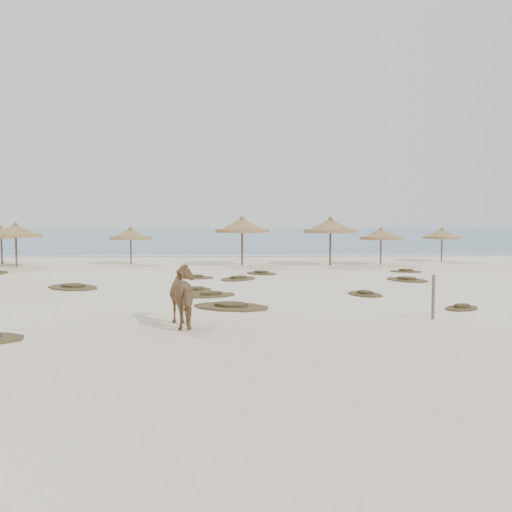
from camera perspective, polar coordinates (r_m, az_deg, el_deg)
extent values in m
plane|color=beige|center=(18.79, -4.93, -5.51)|extent=(160.00, 160.00, 0.00)
cube|color=navy|center=(93.56, -2.82, 2.10)|extent=(200.00, 100.00, 0.01)
cube|color=white|center=(44.62, -3.40, 0.02)|extent=(70.00, 0.60, 0.01)
cylinder|color=brown|center=(37.42, -22.86, 0.56)|extent=(0.12, 0.12, 2.11)
cylinder|color=#9C7D47|center=(37.38, -22.89, 1.89)|extent=(3.95, 3.95, 0.18)
cone|color=#9C7D47|center=(37.37, -22.91, 2.40)|extent=(3.82, 3.82, 0.75)
cone|color=#9C7D47|center=(37.36, -22.92, 3.10)|extent=(0.36, 0.36, 0.22)
cylinder|color=brown|center=(40.63, -24.09, 0.63)|extent=(0.11, 0.11, 1.92)
cylinder|color=#9C7D47|center=(40.60, -24.12, 1.75)|extent=(3.16, 3.16, 0.16)
cone|color=#9C7D47|center=(40.59, -24.13, 2.17)|extent=(3.05, 3.05, 0.68)
cone|color=#9C7D47|center=(40.58, -24.15, 2.75)|extent=(0.33, 0.33, 0.20)
cylinder|color=brown|center=(37.46, -12.41, 0.59)|extent=(0.11, 0.11, 1.87)
cylinder|color=#9C7D47|center=(37.43, -12.42, 1.77)|extent=(3.20, 3.20, 0.16)
cone|color=#9C7D47|center=(37.42, -12.43, 2.22)|extent=(3.09, 3.09, 0.67)
cone|color=#9C7D47|center=(37.41, -12.44, 2.83)|extent=(0.32, 0.32, 0.20)
cylinder|color=brown|center=(35.99, -1.39, 0.97)|extent=(0.14, 0.14, 2.39)
cylinder|color=#9C7D47|center=(35.95, -1.39, 2.55)|extent=(4.50, 4.50, 0.21)
cone|color=#9C7D47|center=(35.94, -1.40, 3.15)|extent=(4.35, 4.35, 0.85)
cone|color=#9C7D47|center=(35.94, -1.40, 3.96)|extent=(0.41, 0.41, 0.25)
cylinder|color=brown|center=(36.27, 7.44, 0.94)|extent=(0.14, 0.14, 2.37)
cylinder|color=#9C7D47|center=(36.23, 7.45, 2.49)|extent=(3.86, 3.86, 0.20)
cone|color=#9C7D47|center=(36.22, 7.46, 3.08)|extent=(3.73, 3.73, 0.85)
cone|color=#9C7D47|center=(36.22, 7.46, 3.88)|extent=(0.41, 0.41, 0.25)
cylinder|color=brown|center=(37.22, 12.37, 0.57)|extent=(0.11, 0.11, 1.86)
cylinder|color=#9C7D47|center=(37.18, 12.39, 1.75)|extent=(3.48, 3.48, 0.16)
cone|color=#9C7D47|center=(37.17, 12.40, 2.20)|extent=(3.36, 3.36, 0.66)
cone|color=#9C7D47|center=(37.16, 12.41, 2.82)|extent=(0.32, 0.32, 0.19)
cylinder|color=brown|center=(41.05, 18.08, 0.73)|extent=(0.10, 0.10, 1.80)
cylinder|color=#9C7D47|center=(41.02, 18.10, 1.77)|extent=(2.65, 2.65, 0.15)
cone|color=#9C7D47|center=(41.01, 18.11, 2.17)|extent=(2.56, 2.56, 0.64)
cone|color=#9C7D47|center=(41.00, 18.12, 2.71)|extent=(0.31, 0.31, 0.19)
imported|color=olive|center=(16.21, -6.90, -3.97)|extent=(1.54, 2.22, 1.72)
cylinder|color=#695E4E|center=(18.00, 17.31, -3.94)|extent=(0.13, 0.13, 1.34)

